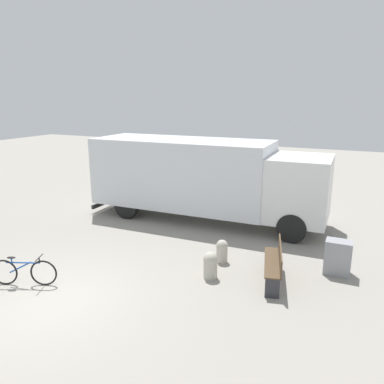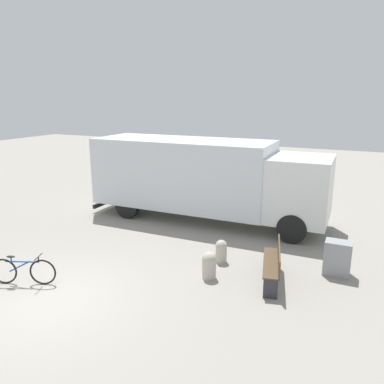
% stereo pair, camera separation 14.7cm
% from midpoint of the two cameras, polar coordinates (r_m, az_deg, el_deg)
% --- Properties ---
extents(ground_plane, '(60.00, 60.00, 0.00)m').
position_cam_midpoint_polar(ground_plane, '(9.72, -21.10, -15.19)').
color(ground_plane, gray).
extents(delivery_truck, '(9.05, 2.74, 3.05)m').
position_cam_midpoint_polar(delivery_truck, '(14.24, 1.39, 2.48)').
color(delivery_truck, silver).
rests_on(delivery_truck, ground).
extents(park_bench, '(0.84, 1.93, 0.96)m').
position_cam_midpoint_polar(park_bench, '(9.95, 12.19, -10.28)').
color(park_bench, brown).
rests_on(park_bench, ground).
extents(bicycle_middle, '(1.58, 0.72, 0.77)m').
position_cam_midpoint_polar(bicycle_middle, '(10.53, -24.64, -10.99)').
color(bicycle_middle, black).
rests_on(bicycle_middle, ground).
extents(bollard_near_bench, '(0.38, 0.38, 0.72)m').
position_cam_midpoint_polar(bollard_near_bench, '(9.96, 2.40, -10.95)').
color(bollard_near_bench, '#B2AD9E').
rests_on(bollard_near_bench, ground).
extents(bollard_far_bench, '(0.34, 0.34, 0.67)m').
position_cam_midpoint_polar(bollard_far_bench, '(10.89, 4.20, -8.84)').
color(bollard_far_bench, '#B2AD9E').
rests_on(bollard_far_bench, ground).
extents(utility_box, '(0.68, 0.46, 0.94)m').
position_cam_midpoint_polar(utility_box, '(10.83, 20.99, -9.29)').
color(utility_box, gray).
rests_on(utility_box, ground).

